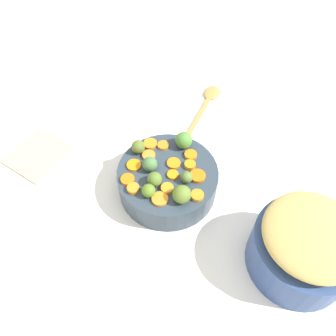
% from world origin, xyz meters
% --- Properties ---
extents(tabletop, '(2.40, 2.40, 0.02)m').
position_xyz_m(tabletop, '(0.00, 0.00, 0.01)').
color(tabletop, white).
rests_on(tabletop, ground).
extents(serving_bowl_carrots, '(0.25, 0.25, 0.07)m').
position_xyz_m(serving_bowl_carrots, '(0.00, -0.03, 0.06)').
color(serving_bowl_carrots, '#2F3D49').
rests_on(serving_bowl_carrots, tabletop).
extents(metal_pot, '(0.22, 0.22, 0.11)m').
position_xyz_m(metal_pot, '(-0.13, -0.36, 0.08)').
color(metal_pot, navy).
rests_on(metal_pot, tabletop).
extents(stuffing_mound, '(0.20, 0.20, 0.05)m').
position_xyz_m(stuffing_mound, '(-0.13, -0.36, 0.16)').
color(stuffing_mound, tan).
rests_on(stuffing_mound, metal_pot).
extents(carrot_slice_0, '(0.04, 0.04, 0.01)m').
position_xyz_m(carrot_slice_0, '(-0.05, -0.04, 0.10)').
color(carrot_slice_0, orange).
rests_on(carrot_slice_0, serving_bowl_carrots).
extents(carrot_slice_1, '(0.04, 0.04, 0.01)m').
position_xyz_m(carrot_slice_1, '(0.03, -0.04, 0.10)').
color(carrot_slice_1, orange).
rests_on(carrot_slice_1, serving_bowl_carrots).
extents(carrot_slice_2, '(0.05, 0.05, 0.01)m').
position_xyz_m(carrot_slice_2, '(-0.08, -0.03, 0.10)').
color(carrot_slice_2, orange).
rests_on(carrot_slice_2, serving_bowl_carrots).
extents(carrot_slice_3, '(0.04, 0.04, 0.01)m').
position_xyz_m(carrot_slice_3, '(-0.05, 0.06, 0.10)').
color(carrot_slice_3, orange).
rests_on(carrot_slice_3, serving_bowl_carrots).
extents(carrot_slice_4, '(0.04, 0.04, 0.01)m').
position_xyz_m(carrot_slice_4, '(0.06, -0.08, 0.10)').
color(carrot_slice_4, orange).
rests_on(carrot_slice_4, serving_bowl_carrots).
extents(carrot_slice_5, '(0.04, 0.04, 0.01)m').
position_xyz_m(carrot_slice_5, '(0.08, -0.00, 0.10)').
color(carrot_slice_5, orange).
rests_on(carrot_slice_5, serving_bowl_carrots).
extents(carrot_slice_6, '(0.04, 0.04, 0.01)m').
position_xyz_m(carrot_slice_6, '(-0.06, -0.11, 0.10)').
color(carrot_slice_6, orange).
rests_on(carrot_slice_6, serving_bowl_carrots).
extents(carrot_slice_7, '(0.04, 0.04, 0.01)m').
position_xyz_m(carrot_slice_7, '(-0.01, -0.04, 0.10)').
color(carrot_slice_7, orange).
rests_on(carrot_slice_7, serving_bowl_carrots).
extents(carrot_slice_8, '(0.04, 0.04, 0.01)m').
position_xyz_m(carrot_slice_8, '(0.04, 0.03, 0.10)').
color(carrot_slice_8, orange).
rests_on(carrot_slice_8, serving_bowl_carrots).
extents(carrot_slice_9, '(0.04, 0.04, 0.01)m').
position_xyz_m(carrot_slice_9, '(-0.07, 0.04, 0.10)').
color(carrot_slice_9, orange).
rests_on(carrot_slice_9, serving_bowl_carrots).
extents(carrot_slice_10, '(0.04, 0.04, 0.01)m').
position_xyz_m(carrot_slice_10, '(0.03, -0.08, 0.10)').
color(carrot_slice_10, orange).
rests_on(carrot_slice_10, serving_bowl_carrots).
extents(carrot_slice_11, '(0.04, 0.04, 0.01)m').
position_xyz_m(carrot_slice_11, '(-0.00, 0.06, 0.10)').
color(carrot_slice_11, orange).
rests_on(carrot_slice_11, serving_bowl_carrots).
extents(carrot_slice_12, '(0.05, 0.05, 0.01)m').
position_xyz_m(carrot_slice_12, '(0.08, 0.03, 0.10)').
color(carrot_slice_12, orange).
rests_on(carrot_slice_12, serving_bowl_carrots).
extents(carrot_slice_13, '(0.05, 0.05, 0.01)m').
position_xyz_m(carrot_slice_13, '(0.00, -0.10, 0.10)').
color(carrot_slice_13, orange).
rests_on(carrot_slice_13, serving_bowl_carrots).
extents(brussels_sprout_0, '(0.04, 0.04, 0.04)m').
position_xyz_m(brussels_sprout_0, '(-0.04, -0.01, 0.11)').
color(brussels_sprout_0, '#56732B').
rests_on(brussels_sprout_0, serving_bowl_carrots).
extents(brussels_sprout_1, '(0.03, 0.03, 0.03)m').
position_xyz_m(brussels_sprout_1, '(-0.02, -0.08, 0.11)').
color(brussels_sprout_1, '#5B7631').
rests_on(brussels_sprout_1, serving_bowl_carrots).
extents(brussels_sprout_2, '(0.04, 0.04, 0.04)m').
position_xyz_m(brussels_sprout_2, '(0.00, 0.02, 0.11)').
color(brussels_sprout_2, '#487441').
rests_on(brussels_sprout_2, serving_bowl_carrots).
extents(brussels_sprout_3, '(0.03, 0.03, 0.03)m').
position_xyz_m(brussels_sprout_3, '(-0.07, 0.00, 0.11)').
color(brussels_sprout_3, '#597B24').
rests_on(brussels_sprout_3, serving_bowl_carrots).
extents(brussels_sprout_4, '(0.04, 0.04, 0.04)m').
position_xyz_m(brussels_sprout_4, '(-0.07, -0.08, 0.12)').
color(brussels_sprout_4, olive).
rests_on(brussels_sprout_4, serving_bowl_carrots).
extents(brussels_sprout_5, '(0.04, 0.04, 0.04)m').
position_xyz_m(brussels_sprout_5, '(0.09, -0.05, 0.12)').
color(brussels_sprout_5, '#4C8435').
rests_on(brussels_sprout_5, serving_bowl_carrots).
extents(brussels_sprout_6, '(0.03, 0.03, 0.03)m').
position_xyz_m(brussels_sprout_6, '(0.05, 0.06, 0.11)').
color(brussels_sprout_6, '#586D29').
rests_on(brussels_sprout_6, serving_bowl_carrots).
extents(wooden_spoon, '(0.26, 0.08, 0.01)m').
position_xyz_m(wooden_spoon, '(0.36, -0.08, 0.03)').
color(wooden_spoon, '#AD8B45').
rests_on(wooden_spoon, tabletop).
extents(dish_towel, '(0.20, 0.19, 0.01)m').
position_xyz_m(dish_towel, '(0.03, 0.35, 0.02)').
color(dish_towel, '#CAB48C').
rests_on(dish_towel, tabletop).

